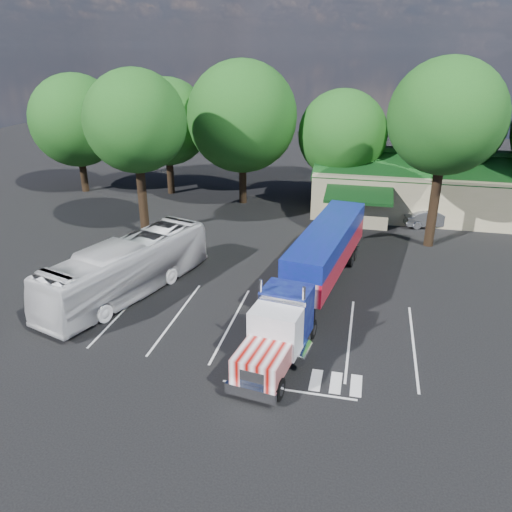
% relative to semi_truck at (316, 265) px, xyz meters
% --- Properties ---
extents(ground, '(120.00, 120.00, 0.00)m').
position_rel_semi_truck_xyz_m(ground, '(-4.12, 2.19, -2.22)').
color(ground, black).
rests_on(ground, ground).
extents(event_hall, '(24.20, 14.12, 5.55)m').
position_rel_semi_truck_xyz_m(event_hall, '(9.61, 20.00, -0.01)').
color(event_hall, tan).
rests_on(event_hall, ground).
extents(tree_row_a, '(9.00, 9.00, 11.68)m').
position_rel_semi_truck_xyz_m(tree_row_a, '(-26.12, 18.69, 4.94)').
color(tree_row_a, black).
rests_on(tree_row_a, ground).
extents(tree_row_b, '(8.40, 8.40, 11.35)m').
position_rel_semi_truck_xyz_m(tree_row_b, '(-17.12, 19.99, 4.91)').
color(tree_row_b, black).
rests_on(tree_row_b, ground).
extents(tree_row_c, '(10.00, 10.00, 13.05)m').
position_rel_semi_truck_xyz_m(tree_row_c, '(-9.12, 18.39, 5.81)').
color(tree_row_c, black).
rests_on(tree_row_c, ground).
extents(tree_row_d, '(8.00, 8.00, 10.60)m').
position_rel_semi_truck_xyz_m(tree_row_d, '(-0.12, 19.69, 4.36)').
color(tree_row_d, black).
rests_on(tree_row_d, ground).
extents(tree_row_e, '(9.60, 9.60, 12.90)m').
position_rel_semi_truck_xyz_m(tree_row_e, '(8.88, 20.19, 5.86)').
color(tree_row_e, black).
rests_on(tree_row_e, ground).
extents(tree_near_left, '(7.60, 7.60, 12.65)m').
position_rel_semi_truck_xyz_m(tree_near_left, '(-14.62, 8.19, 6.59)').
color(tree_near_left, black).
rests_on(tree_near_left, ground).
extents(tree_near_right, '(8.00, 8.00, 13.50)m').
position_rel_semi_truck_xyz_m(tree_near_right, '(7.38, 10.69, 7.24)').
color(tree_near_right, black).
rests_on(tree_near_right, ground).
extents(semi_truck, '(5.11, 18.90, 3.93)m').
position_rel_semi_truck_xyz_m(semi_truck, '(0.00, 0.00, 0.00)').
color(semi_truck, black).
rests_on(semi_truck, ground).
extents(woman, '(0.68, 0.74, 1.69)m').
position_rel_semi_truck_xyz_m(woman, '(-2.52, -3.81, -1.38)').
color(woman, black).
rests_on(woman, ground).
extents(bicycle, '(0.88, 1.94, 0.99)m').
position_rel_semi_truck_xyz_m(bicycle, '(1.38, 10.01, -1.73)').
color(bicycle, black).
rests_on(bicycle, ground).
extents(tour_bus, '(6.49, 12.49, 3.40)m').
position_rel_semi_truck_xyz_m(tour_bus, '(-11.12, -1.79, -0.52)').
color(tour_bus, silver).
rests_on(tour_bus, ground).
extents(silver_sedan, '(4.81, 2.81, 1.50)m').
position_rel_semi_truck_xyz_m(silver_sedan, '(7.88, 15.20, -1.47)').
color(silver_sedan, '#929499').
rests_on(silver_sedan, ground).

